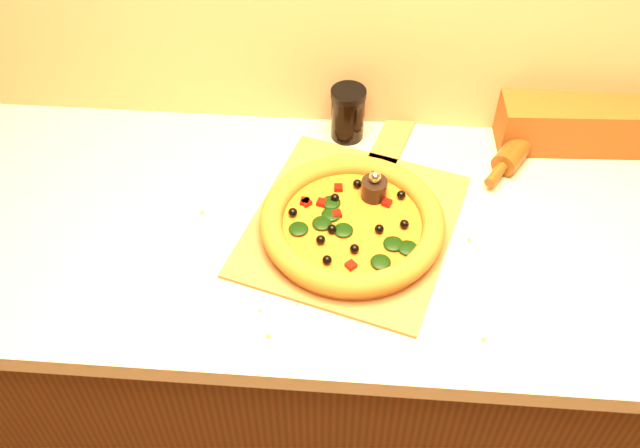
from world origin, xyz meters
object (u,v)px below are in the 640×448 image
at_px(pepper_grinder, 374,194).
at_px(dark_jar, 348,113).
at_px(pizza, 352,223).
at_px(rolling_pin, 530,133).
at_px(pizza_peel, 355,219).

relative_size(pepper_grinder, dark_jar, 0.80).
xyz_separation_m(pizza, rolling_pin, (0.37, 0.30, -0.00)).
relative_size(pizza_peel, pizza, 1.71).
bearing_deg(pizza_peel, pepper_grinder, 63.91).
bearing_deg(rolling_pin, pizza_peel, -144.43).
relative_size(pizza, pepper_grinder, 3.64).
xyz_separation_m(pizza_peel, dark_jar, (-0.03, 0.25, 0.06)).
bearing_deg(dark_jar, pepper_grinder, -74.03).
bearing_deg(rolling_pin, dark_jar, -178.88).
bearing_deg(pepper_grinder, rolling_pin, 34.08).
distance_m(pizza_peel, rolling_pin, 0.45).
bearing_deg(rolling_pin, pepper_grinder, -145.92).
bearing_deg(dark_jar, pizza_peel, -83.73).
bearing_deg(pizza, rolling_pin, 38.78).
relative_size(rolling_pin, dark_jar, 2.81).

